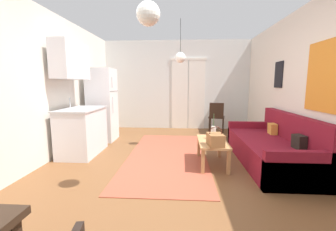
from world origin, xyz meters
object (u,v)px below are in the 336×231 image
pendant_lamp_near (148,14)px  pendant_lamp_far (180,57)px  bamboo_vase (213,133)px  refrigerator (102,105)px  handbag (215,140)px  coffee_table (212,144)px  couch (274,148)px  accent_chair (217,116)px

pendant_lamp_near → pendant_lamp_far: size_ratio=0.78×
bamboo_vase → pendant_lamp_near: pendant_lamp_near is taller
bamboo_vase → refrigerator: size_ratio=0.26×
refrigerator → pendant_lamp_far: bearing=-17.5°
bamboo_vase → pendant_lamp_far: pendant_lamp_far is taller
pendant_lamp_near → handbag: bearing=45.1°
coffee_table → couch: bearing=7.5°
refrigerator → handbag: bearing=-36.6°
handbag → pendant_lamp_near: bearing=-134.9°
handbag → refrigerator: 3.02m
bamboo_vase → pendant_lamp_far: bearing=126.5°
couch → bamboo_vase: 1.07m
couch → accent_chair: 2.40m
couch → bamboo_vase: size_ratio=4.99×
bamboo_vase → couch: bearing=0.9°
accent_chair → refrigerator: bearing=30.8°
refrigerator → pendant_lamp_near: 3.32m
handbag → pendant_lamp_far: bearing=114.7°
couch → coffee_table: 1.08m
coffee_table → pendant_lamp_far: 1.86m
pendant_lamp_near → pendant_lamp_far: 2.13m
couch → handbag: size_ratio=6.81×
refrigerator → pendant_lamp_far: pendant_lamp_far is taller
coffee_table → handbag: (0.00, -0.30, 0.16)m
handbag → pendant_lamp_far: size_ratio=0.38×
couch → accent_chair: (-0.62, 2.31, 0.22)m
refrigerator → pendant_lamp_near: bearing=-60.2°
handbag → accent_chair: accent_chair is taller
accent_chair → pendant_lamp_far: pendant_lamp_far is taller
coffee_table → accent_chair: 2.49m
handbag → pendant_lamp_far: 1.91m
coffee_table → pendant_lamp_far: size_ratio=1.05×
coffee_table → refrigerator: 2.88m
refrigerator → accent_chair: refrigerator is taller
coffee_table → bamboo_vase: bamboo_vase is taller
refrigerator → pendant_lamp_near: (1.53, -2.68, 1.23)m
accent_chair → couch: bearing=117.4°
pendant_lamp_far → coffee_table: bearing=-58.7°
handbag → accent_chair: (0.44, 2.75, -0.03)m
couch → refrigerator: refrigerator is taller
coffee_table → accent_chair: bearing=79.8°
couch → handbag: bearing=-157.6°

